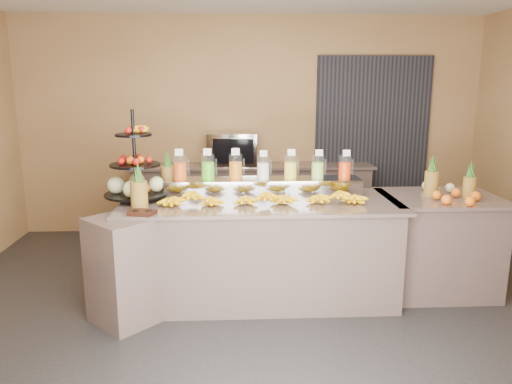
{
  "coord_description": "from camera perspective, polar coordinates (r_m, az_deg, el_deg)",
  "views": [
    {
      "loc": [
        -0.25,
        -4.06,
        2.0
      ],
      "look_at": [
        -0.04,
        0.3,
        1.01
      ],
      "focal_mm": 35.0,
      "sensor_mm": 36.0,
      "label": 1
    }
  ],
  "objects": [
    {
      "name": "room_envelope",
      "position": [
        4.86,
        2.47,
        11.28
      ],
      "size": [
        6.04,
        5.02,
        2.82
      ],
      "color": "brown",
      "rests_on": "ground"
    },
    {
      "name": "juice_pitcher_lime",
      "position": [
        4.78,
        7.06,
        2.75
      ],
      "size": [
        0.12,
        0.12,
        0.29
      ],
      "color": "silver",
      "rests_on": "pitcher_tray"
    },
    {
      "name": "juice_pitcher_lemon",
      "position": [
        4.74,
        3.96,
        2.76
      ],
      "size": [
        0.12,
        0.13,
        0.3
      ],
      "color": "silver",
      "rests_on": "pitcher_tray"
    },
    {
      "name": "banana_heap",
      "position": [
        4.4,
        1.02,
        -0.49
      ],
      "size": [
        1.83,
        0.17,
        0.15
      ],
      "color": "yellow",
      "rests_on": "buffet_counter"
    },
    {
      "name": "back_ledge",
      "position": [
        6.49,
        -0.46,
        -0.9
      ],
      "size": [
        3.1,
        0.55,
        0.93
      ],
      "color": "gray",
      "rests_on": "ground"
    },
    {
      "name": "fruit_stand",
      "position": [
        4.65,
        -13.15,
        1.75
      ],
      "size": [
        0.67,
        0.67,
        0.81
      ],
      "rotation": [
        0.0,
        0.0,
        0.18
      ],
      "color": "black",
      "rests_on": "buffet_counter"
    },
    {
      "name": "right_fruit_pile",
      "position": [
        4.89,
        21.52,
        0.09
      ],
      "size": [
        0.44,
        0.42,
        0.23
      ],
      "color": "brown",
      "rests_on": "right_counter"
    },
    {
      "name": "right_counter",
      "position": [
        5.1,
        19.99,
        -5.53
      ],
      "size": [
        1.08,
        0.88,
        0.93
      ],
      "color": "gray",
      "rests_on": "ground"
    },
    {
      "name": "pineapple_left_a",
      "position": [
        4.28,
        -13.22,
        -0.03
      ],
      "size": [
        0.14,
        0.14,
        0.4
      ],
      "rotation": [
        0.0,
        0.0,
        0.25
      ],
      "color": "brown",
      "rests_on": "buffet_counter"
    },
    {
      "name": "oven_warmer",
      "position": [
        6.36,
        -2.63,
        4.95
      ],
      "size": [
        0.66,
        0.49,
        0.42
      ],
      "primitive_type": "cube",
      "rotation": [
        0.0,
        0.0,
        -0.09
      ],
      "color": "gray",
      "rests_on": "back_ledge"
    },
    {
      "name": "buffet_counter",
      "position": [
        4.58,
        -0.9,
        -6.82
      ],
      "size": [
        2.75,
        1.25,
        0.93
      ],
      "color": "gray",
      "rests_on": "ground"
    },
    {
      "name": "condiment_caddy",
      "position": [
        4.15,
        -12.88,
        -2.31
      ],
      "size": [
        0.24,
        0.21,
        0.03
      ],
      "primitive_type": "cube",
      "rotation": [
        0.0,
        0.0,
        -0.33
      ],
      "color": "black",
      "rests_on": "buffet_counter"
    },
    {
      "name": "pitcher_tray",
      "position": [
        4.75,
        0.81,
        0.66
      ],
      "size": [
        1.85,
        0.3,
        0.15
      ],
      "primitive_type": "cube",
      "color": "gray",
      "rests_on": "buffet_counter"
    },
    {
      "name": "juice_pitcher_orange_b",
      "position": [
        4.71,
        -2.35,
        2.76
      ],
      "size": [
        0.13,
        0.13,
        0.31
      ],
      "color": "silver",
      "rests_on": "pitcher_tray"
    },
    {
      "name": "pineapple_left_b",
      "position": [
        4.88,
        -10.0,
        1.77
      ],
      "size": [
        0.14,
        0.14,
        0.42
      ],
      "rotation": [
        0.0,
        0.0,
        -0.1
      ],
      "color": "brown",
      "rests_on": "buffet_counter"
    },
    {
      "name": "juice_pitcher_green",
      "position": [
        4.71,
        -5.51,
        2.72
      ],
      "size": [
        0.13,
        0.13,
        0.31
      ],
      "color": "silver",
      "rests_on": "pitcher_tray"
    },
    {
      "name": "ground",
      "position": [
        4.53,
        0.73,
        -13.46
      ],
      "size": [
        6.0,
        6.0,
        0.0
      ],
      "primitive_type": "plane",
      "color": "black",
      "rests_on": "ground"
    },
    {
      "name": "juice_pitcher_orange_a",
      "position": [
        4.73,
        -8.66,
        2.67
      ],
      "size": [
        0.13,
        0.13,
        0.31
      ],
      "color": "silver",
      "rests_on": "pitcher_tray"
    },
    {
      "name": "juice_pitcher_milk",
      "position": [
        4.72,
        0.82,
        2.7
      ],
      "size": [
        0.12,
        0.12,
        0.29
      ],
      "color": "silver",
      "rests_on": "pitcher_tray"
    },
    {
      "name": "juice_pitcher_orange_c",
      "position": [
        4.83,
        10.11,
        2.73
      ],
      "size": [
        0.12,
        0.12,
        0.29
      ],
      "color": "silver",
      "rests_on": "pitcher_tray"
    }
  ]
}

